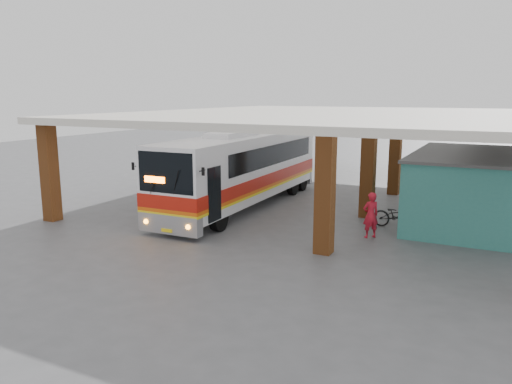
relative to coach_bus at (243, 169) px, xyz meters
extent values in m
plane|color=#515154|center=(3.16, -2.36, -1.92)|extent=(90.00, 90.00, 0.00)
cube|color=#9A5121|center=(6.16, -5.36, 0.25)|extent=(0.60, 0.60, 4.35)
cube|color=#9A5121|center=(6.16, 0.64, 0.25)|extent=(0.60, 0.60, 4.35)
cube|color=#9A5121|center=(6.16, 6.64, 0.25)|extent=(0.60, 0.60, 4.35)
cube|color=#9A5121|center=(-6.34, -6.36, 0.25)|extent=(0.60, 0.60, 4.35)
cube|color=#9A5121|center=(-6.34, 14.64, 0.25)|extent=(0.60, 0.60, 4.35)
cube|color=silver|center=(3.66, 4.14, 2.58)|extent=(21.00, 23.00, 0.30)
cube|color=#327E77|center=(10.66, 1.64, -0.42)|extent=(5.00, 8.00, 3.00)
cube|color=#4C4C4C|center=(10.66, 1.64, 1.13)|extent=(5.20, 8.20, 0.12)
cube|color=#153C32|center=(8.14, 0.14, -0.87)|extent=(0.08, 0.95, 2.10)
cube|color=black|center=(8.14, 3.14, -0.12)|extent=(0.08, 1.20, 1.00)
cube|color=black|center=(8.11, 3.14, -0.12)|extent=(0.04, 1.30, 1.10)
cube|color=white|center=(0.00, 0.04, 0.16)|extent=(3.06, 13.23, 3.07)
cube|color=white|center=(0.03, -1.06, 1.81)|extent=(1.40, 3.32, 0.27)
cube|color=gray|center=(0.15, -6.35, -1.32)|extent=(2.77, 0.51, 0.77)
cube|color=#B3180C|center=(0.00, 0.04, -0.44)|extent=(3.10, 13.23, 0.55)
cube|color=#DA570C|center=(0.00, 0.04, -0.79)|extent=(3.10, 13.23, 0.14)
cube|color=yellow|center=(0.00, 0.04, -0.91)|extent=(3.10, 13.23, 0.11)
cube|color=black|center=(0.16, -6.51, 0.73)|extent=(2.50, 0.16, 1.59)
cube|color=black|center=(-1.40, 0.88, 0.71)|extent=(0.29, 9.88, 0.99)
cube|color=black|center=(1.36, 0.95, 0.71)|extent=(0.29, 9.88, 0.99)
cube|color=#FF5905|center=(-0.34, -6.58, 0.44)|extent=(0.93, 0.07, 0.24)
sphere|color=orange|center=(-0.83, -6.60, -1.28)|extent=(0.20, 0.20, 0.20)
sphere|color=orange|center=(1.15, -6.55, -1.28)|extent=(0.20, 0.20, 0.20)
cube|color=yellow|center=(0.16, -6.59, -1.54)|extent=(0.49, 0.04, 0.13)
cylinder|color=black|center=(-1.08, -4.60, -1.37)|extent=(0.38, 1.11, 1.10)
cylinder|color=black|center=(1.30, -4.54, -1.37)|extent=(0.38, 1.11, 1.10)
cylinder|color=black|center=(-1.28, 3.85, -1.37)|extent=(0.38, 1.11, 1.10)
cylinder|color=black|center=(1.10, 3.91, -1.37)|extent=(0.38, 1.11, 1.10)
cylinder|color=black|center=(-1.32, 5.27, -1.37)|extent=(0.38, 1.11, 1.10)
cylinder|color=black|center=(1.06, 5.33, -1.37)|extent=(0.38, 1.11, 1.10)
imported|color=black|center=(7.86, -0.78, -1.36)|extent=(2.17, 0.88, 1.12)
imported|color=red|center=(7.16, -2.67, -1.00)|extent=(0.79, 0.78, 1.83)
cube|color=red|center=(7.89, 6.34, -1.67)|extent=(0.58, 0.58, 0.07)
cube|color=red|center=(8.08, 6.40, -1.38)|extent=(0.19, 0.45, 0.65)
cylinder|color=black|center=(7.78, 6.11, -1.81)|extent=(0.03, 0.03, 0.22)
cylinder|color=black|center=(8.13, 6.22, -1.81)|extent=(0.03, 0.03, 0.22)
cylinder|color=black|center=(7.66, 6.46, -1.81)|extent=(0.03, 0.03, 0.22)
cylinder|color=black|center=(8.01, 6.57, -1.81)|extent=(0.03, 0.03, 0.22)
camera|label=1|loc=(11.72, -21.77, 3.69)|focal=35.00mm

